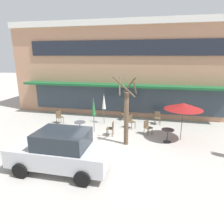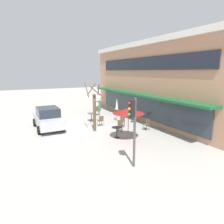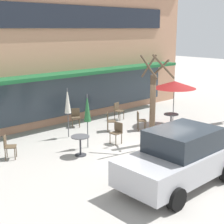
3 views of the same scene
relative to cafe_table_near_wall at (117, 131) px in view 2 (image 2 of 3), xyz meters
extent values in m
plane|color=#ADA8A0|center=(-3.30, -1.57, -0.52)|extent=(80.00, 80.00, 0.00)
cube|color=tan|center=(-3.30, 8.43, 3.13)|extent=(18.66, 8.00, 7.29)
cube|color=silver|center=(-3.30, 4.31, 6.52)|extent=(18.66, 0.24, 0.44)
cube|color=#19592D|center=(-3.30, 3.88, 2.03)|extent=(15.86, 1.10, 0.16)
cube|color=#1E232D|center=(-3.30, 4.37, 4.73)|extent=(14.93, 0.10, 1.10)
cube|color=#2D3842|center=(-3.30, 4.37, 0.83)|extent=(14.93, 0.10, 1.90)
cylinder|color=#333338|center=(0.00, 0.00, -0.50)|extent=(0.44, 0.44, 0.03)
cylinder|color=#333338|center=(0.00, 0.00, -0.14)|extent=(0.07, 0.07, 0.70)
cylinder|color=#4C4C51|center=(0.00, 0.00, 0.23)|extent=(0.70, 0.70, 0.03)
cylinder|color=#333338|center=(-5.26, 0.18, -0.50)|extent=(0.44, 0.44, 0.03)
cylinder|color=#333338|center=(-5.26, 0.18, -0.14)|extent=(0.07, 0.07, 0.70)
cylinder|color=#4C4C51|center=(-5.26, 0.18, 0.23)|extent=(0.70, 0.70, 0.03)
cylinder|color=#4C4C51|center=(-4.50, 0.68, 0.58)|extent=(0.04, 0.04, 2.20)
cone|color=#286B38|center=(-4.50, 0.68, 1.13)|extent=(0.28, 0.28, 1.10)
cylinder|color=#4C4C51|center=(-4.27, 2.34, 0.58)|extent=(0.04, 0.04, 2.20)
cone|color=silver|center=(-4.27, 2.34, 1.13)|extent=(0.28, 0.28, 1.10)
cylinder|color=#4C4C51|center=(0.76, 0.46, 0.58)|extent=(0.04, 0.04, 2.20)
cone|color=maroon|center=(0.76, 0.46, 1.51)|extent=(2.10, 2.10, 0.35)
cylinder|color=brown|center=(-0.87, 0.90, -0.29)|extent=(0.04, 0.04, 0.45)
cylinder|color=brown|center=(-1.08, 0.63, -0.29)|extent=(0.04, 0.04, 0.45)
cylinder|color=brown|center=(-1.13, 1.11, -0.29)|extent=(0.04, 0.04, 0.45)
cylinder|color=brown|center=(-1.34, 0.84, -0.29)|extent=(0.04, 0.04, 0.45)
cube|color=brown|center=(-1.10, 0.87, -0.05)|extent=(0.56, 0.56, 0.04)
cube|color=brown|center=(-1.25, 0.98, 0.17)|extent=(0.28, 0.34, 0.40)
cylinder|color=brown|center=(-3.01, 3.20, -0.29)|extent=(0.04, 0.04, 0.45)
cylinder|color=brown|center=(-3.29, 3.39, -0.29)|extent=(0.04, 0.04, 0.45)
cylinder|color=brown|center=(-2.82, 3.48, -0.29)|extent=(0.04, 0.04, 0.45)
cylinder|color=brown|center=(-3.10, 3.67, -0.29)|extent=(0.04, 0.04, 0.45)
cube|color=brown|center=(-3.05, 3.43, -0.05)|extent=(0.56, 0.56, 0.04)
cube|color=brown|center=(-2.95, 3.58, 0.17)|extent=(0.35, 0.26, 0.40)
cylinder|color=brown|center=(-2.00, 1.78, -0.29)|extent=(0.04, 0.04, 0.45)
cylinder|color=brown|center=(-2.21, 1.51, -0.29)|extent=(0.04, 0.04, 0.45)
cylinder|color=brown|center=(-2.26, 1.99, -0.29)|extent=(0.04, 0.04, 0.45)
cylinder|color=brown|center=(-2.47, 1.72, -0.29)|extent=(0.04, 0.04, 0.45)
cube|color=brown|center=(-2.24, 1.75, -0.05)|extent=(0.56, 0.56, 0.04)
cube|color=brown|center=(-2.38, 1.86, 0.17)|extent=(0.28, 0.34, 0.40)
cylinder|color=brown|center=(-7.13, 1.70, -0.29)|extent=(0.04, 0.04, 0.45)
cylinder|color=brown|center=(-7.32, 1.42, -0.29)|extent=(0.04, 0.04, 0.45)
cylinder|color=brown|center=(-7.41, 1.90, -0.29)|extent=(0.04, 0.04, 0.45)
cylinder|color=brown|center=(-7.60, 1.62, -0.29)|extent=(0.04, 0.04, 0.45)
cube|color=brown|center=(-7.36, 1.66, -0.05)|extent=(0.56, 0.56, 0.04)
cube|color=brown|center=(-7.51, 1.76, 0.17)|extent=(0.26, 0.35, 0.40)
cylinder|color=brown|center=(-0.35, 2.84, -0.29)|extent=(0.04, 0.04, 0.45)
cylinder|color=brown|center=(-0.68, 2.78, -0.29)|extent=(0.04, 0.04, 0.45)
cylinder|color=brown|center=(-0.41, 3.18, -0.29)|extent=(0.04, 0.04, 0.45)
cylinder|color=brown|center=(-0.75, 3.12, -0.29)|extent=(0.04, 0.04, 0.45)
cube|color=brown|center=(-0.55, 2.98, -0.05)|extent=(0.47, 0.47, 0.04)
cube|color=brown|center=(-0.58, 3.16, 0.17)|extent=(0.40, 0.11, 0.40)
cylinder|color=brown|center=(-3.52, 0.07, -0.29)|extent=(0.04, 0.04, 0.45)
cylinder|color=brown|center=(-3.54, 0.41, -0.29)|extent=(0.04, 0.04, 0.45)
cylinder|color=brown|center=(-3.18, 0.09, -0.29)|extent=(0.04, 0.04, 0.45)
cylinder|color=brown|center=(-3.20, 0.43, -0.29)|extent=(0.04, 0.04, 0.45)
cube|color=brown|center=(-3.36, 0.25, -0.05)|extent=(0.41, 0.41, 0.04)
cube|color=brown|center=(-3.18, 0.26, 0.17)|extent=(0.05, 0.40, 0.40)
cube|color=#B7B7BC|center=(-4.56, -3.85, 0.18)|extent=(4.20, 1.81, 0.76)
cube|color=#232B33|center=(-4.41, -3.85, 0.90)|extent=(2.10, 1.61, 0.68)
cylinder|color=black|center=(-5.86, -4.75, -0.20)|extent=(0.64, 0.22, 0.64)
cylinder|color=black|center=(-5.87, -2.95, -0.20)|extent=(0.64, 0.22, 0.64)
cylinder|color=black|center=(-3.26, -4.74, -0.20)|extent=(0.64, 0.22, 0.64)
cylinder|color=black|center=(-3.26, -2.94, -0.20)|extent=(0.64, 0.22, 0.64)
cylinder|color=brown|center=(-2.23, -0.74, 0.93)|extent=(0.24, 0.24, 2.89)
cylinder|color=brown|center=(-1.82, -0.76, 2.62)|extent=(0.12, 0.89, 0.77)
cylinder|color=brown|center=(-2.15, -0.42, 2.70)|extent=(0.73, 0.26, 0.90)
cylinder|color=brown|center=(-2.60, -0.81, 2.71)|extent=(0.23, 0.82, 0.93)
cylinder|color=brown|center=(-2.31, -1.30, 2.74)|extent=(1.19, 0.23, 1.01)
cylinder|color=#47474C|center=(4.17, -1.33, 1.18)|extent=(0.12, 0.12, 3.40)
cube|color=black|center=(4.17, -1.51, 2.38)|extent=(0.26, 0.20, 0.80)
sphere|color=red|center=(4.17, -1.64, 2.65)|extent=(0.13, 0.13, 0.13)
sphere|color=gold|center=(4.17, -1.64, 2.39)|extent=(0.13, 0.13, 0.13)
sphere|color=green|center=(4.17, -1.64, 2.13)|extent=(0.13, 0.13, 0.13)
camera|label=1|loc=(-0.79, -10.79, 4.21)|focal=32.00mm
camera|label=2|loc=(11.75, -6.45, 4.07)|focal=32.00mm
camera|label=3|loc=(-12.69, -9.66, 4.19)|focal=55.00mm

